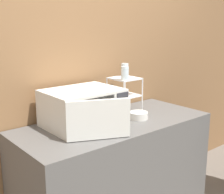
{
  "coord_description": "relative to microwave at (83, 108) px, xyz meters",
  "views": [
    {
      "loc": [
        -1.52,
        -1.45,
        1.67
      ],
      "look_at": [
        0.0,
        0.38,
        1.1
      ],
      "focal_mm": 50.0,
      "sensor_mm": 36.0,
      "label": 1
    }
  ],
  "objects": [
    {
      "name": "glass_back_right",
      "position": [
        0.56,
        0.16,
        0.22
      ],
      "size": [
        0.06,
        0.06,
        0.11
      ],
      "color": "silver",
      "rests_on": "dish_rack"
    },
    {
      "name": "dish_rack",
      "position": [
        0.49,
        0.08,
        0.08
      ],
      "size": [
        0.22,
        0.23,
        0.31
      ],
      "color": "white",
      "rests_on": "counter"
    },
    {
      "name": "counter",
      "position": [
        0.24,
        -0.07,
        -0.59
      ],
      "size": [
        1.59,
        0.69,
        0.9
      ],
      "color": "#595654",
      "rests_on": "ground_plane"
    },
    {
      "name": "wall_back",
      "position": [
        0.24,
        0.31,
        0.26
      ],
      "size": [
        8.0,
        0.06,
        2.6
      ],
      "color": "olive",
      "rests_on": "ground_plane"
    },
    {
      "name": "bowl",
      "position": [
        0.45,
        -0.14,
        -0.11
      ],
      "size": [
        0.15,
        0.15,
        0.06
      ],
      "color": "silver",
      "rests_on": "counter"
    },
    {
      "name": "microwave",
      "position": [
        0.0,
        0.0,
        0.0
      ],
      "size": [
        0.57,
        0.63,
        0.28
      ],
      "color": "silver",
      "rests_on": "counter"
    },
    {
      "name": "glass_front_left",
      "position": [
        0.42,
        0.01,
        0.22
      ],
      "size": [
        0.06,
        0.06,
        0.11
      ],
      "color": "silver",
      "rests_on": "dish_rack"
    }
  ]
}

